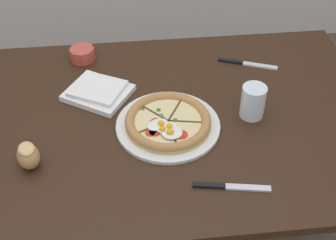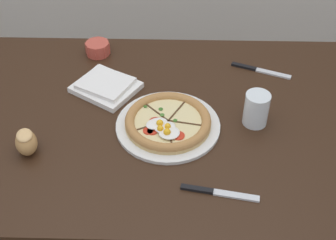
{
  "view_description": "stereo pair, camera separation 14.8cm",
  "coord_description": "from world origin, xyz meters",
  "px_view_note": "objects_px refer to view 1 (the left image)",
  "views": [
    {
      "loc": [
        -0.04,
        -1.14,
        1.78
      ],
      "look_at": [
        0.08,
        -0.05,
        0.79
      ],
      "focal_mm": 50.0,
      "sensor_mm": 36.0,
      "label": 1
    },
    {
      "loc": [
        0.1,
        -1.15,
        1.78
      ],
      "look_at": [
        0.08,
        -0.05,
        0.79
      ],
      "focal_mm": 50.0,
      "sensor_mm": 36.0,
      "label": 2
    }
  ],
  "objects_px": {
    "pizza": "(168,123)",
    "water_glass": "(253,103)",
    "bread_piece_near": "(28,155)",
    "knife_main": "(247,64)",
    "dining_table": "(144,138)",
    "napkin_folded": "(98,91)",
    "knife_spare": "(231,187)",
    "ramekin_bowl": "(82,54)"
  },
  "relations": [
    {
      "from": "water_glass",
      "to": "napkin_folded",
      "type": "bearing_deg",
      "value": 162.55
    },
    {
      "from": "dining_table",
      "to": "ramekin_bowl",
      "type": "relative_size",
      "value": 16.45
    },
    {
      "from": "bread_piece_near",
      "to": "dining_table",
      "type": "bearing_deg",
      "value": 25.79
    },
    {
      "from": "knife_spare",
      "to": "water_glass",
      "type": "distance_m",
      "value": 0.33
    },
    {
      "from": "knife_spare",
      "to": "pizza",
      "type": "bearing_deg",
      "value": 129.12
    },
    {
      "from": "napkin_folded",
      "to": "bread_piece_near",
      "type": "xyz_separation_m",
      "value": [
        -0.2,
        -0.31,
        0.02
      ]
    },
    {
      "from": "bread_piece_near",
      "to": "knife_main",
      "type": "relative_size",
      "value": 0.48
    },
    {
      "from": "ramekin_bowl",
      "to": "napkin_folded",
      "type": "relative_size",
      "value": 0.36
    },
    {
      "from": "ramekin_bowl",
      "to": "knife_spare",
      "type": "xyz_separation_m",
      "value": [
        0.43,
        -0.68,
        -0.02
      ]
    },
    {
      "from": "ramekin_bowl",
      "to": "bread_piece_near",
      "type": "xyz_separation_m",
      "value": [
        -0.14,
        -0.53,
        0.01
      ]
    },
    {
      "from": "dining_table",
      "to": "napkin_folded",
      "type": "distance_m",
      "value": 0.23
    },
    {
      "from": "pizza",
      "to": "bread_piece_near",
      "type": "height_order",
      "value": "bread_piece_near"
    },
    {
      "from": "dining_table",
      "to": "knife_main",
      "type": "distance_m",
      "value": 0.5
    },
    {
      "from": "dining_table",
      "to": "napkin_folded",
      "type": "bearing_deg",
      "value": 136.18
    },
    {
      "from": "knife_spare",
      "to": "knife_main",
      "type": "bearing_deg",
      "value": 82.54
    },
    {
      "from": "dining_table",
      "to": "water_glass",
      "type": "relative_size",
      "value": 14.02
    },
    {
      "from": "dining_table",
      "to": "water_glass",
      "type": "xyz_separation_m",
      "value": [
        0.36,
        -0.02,
        0.14
      ]
    },
    {
      "from": "dining_table",
      "to": "pizza",
      "type": "xyz_separation_m",
      "value": [
        0.08,
        -0.05,
        0.11
      ]
    },
    {
      "from": "dining_table",
      "to": "napkin_folded",
      "type": "height_order",
      "value": "napkin_folded"
    },
    {
      "from": "ramekin_bowl",
      "to": "bread_piece_near",
      "type": "bearing_deg",
      "value": -104.7
    },
    {
      "from": "knife_spare",
      "to": "napkin_folded",
      "type": "bearing_deg",
      "value": 139.18
    },
    {
      "from": "pizza",
      "to": "knife_main",
      "type": "xyz_separation_m",
      "value": [
        0.33,
        0.31,
        -0.02
      ]
    },
    {
      "from": "pizza",
      "to": "ramekin_bowl",
      "type": "xyz_separation_m",
      "value": [
        -0.28,
        0.41,
        0.01
      ]
    },
    {
      "from": "bread_piece_near",
      "to": "knife_main",
      "type": "xyz_separation_m",
      "value": [
        0.75,
        0.43,
        -0.04
      ]
    },
    {
      "from": "ramekin_bowl",
      "to": "knife_spare",
      "type": "bearing_deg",
      "value": -57.77
    },
    {
      "from": "ramekin_bowl",
      "to": "bread_piece_near",
      "type": "height_order",
      "value": "bread_piece_near"
    },
    {
      "from": "dining_table",
      "to": "ramekin_bowl",
      "type": "bearing_deg",
      "value": 119.43
    },
    {
      "from": "pizza",
      "to": "water_glass",
      "type": "relative_size",
      "value": 2.98
    },
    {
      "from": "napkin_folded",
      "to": "knife_main",
      "type": "bearing_deg",
      "value": 12.62
    },
    {
      "from": "bread_piece_near",
      "to": "napkin_folded",
      "type": "bearing_deg",
      "value": 57.2
    },
    {
      "from": "dining_table",
      "to": "knife_spare",
      "type": "xyz_separation_m",
      "value": [
        0.22,
        -0.32,
        0.09
      ]
    },
    {
      "from": "pizza",
      "to": "napkin_folded",
      "type": "height_order",
      "value": "pizza"
    },
    {
      "from": "napkin_folded",
      "to": "knife_main",
      "type": "distance_m",
      "value": 0.57
    },
    {
      "from": "ramekin_bowl",
      "to": "napkin_folded",
      "type": "height_order",
      "value": "ramekin_bowl"
    },
    {
      "from": "bread_piece_near",
      "to": "water_glass",
      "type": "bearing_deg",
      "value": 12.04
    },
    {
      "from": "knife_main",
      "to": "knife_spare",
      "type": "bearing_deg",
      "value": -86.5
    },
    {
      "from": "bread_piece_near",
      "to": "knife_main",
      "type": "height_order",
      "value": "bread_piece_near"
    },
    {
      "from": "dining_table",
      "to": "bread_piece_near",
      "type": "distance_m",
      "value": 0.4
    },
    {
      "from": "pizza",
      "to": "water_glass",
      "type": "distance_m",
      "value": 0.28
    },
    {
      "from": "napkin_folded",
      "to": "knife_spare",
      "type": "relative_size",
      "value": 1.21
    },
    {
      "from": "ramekin_bowl",
      "to": "napkin_folded",
      "type": "xyz_separation_m",
      "value": [
        0.06,
        -0.22,
        -0.01
      ]
    },
    {
      "from": "ramekin_bowl",
      "to": "water_glass",
      "type": "distance_m",
      "value": 0.68
    }
  ]
}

